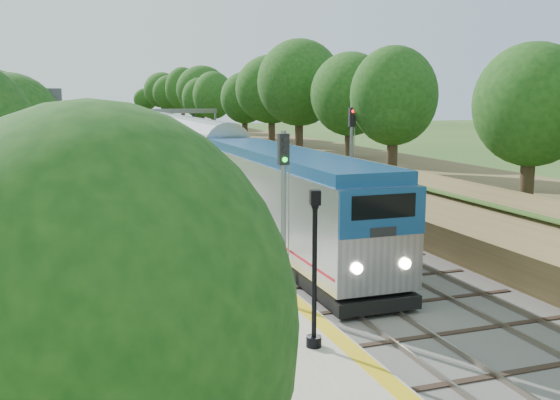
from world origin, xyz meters
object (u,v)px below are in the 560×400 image
object	(u,v)px
signal_platform	(283,200)
lamppost_mid	(314,278)
signal_gantry	(180,121)
lamppost_far	(213,213)
signal_farside	(351,152)
train	(144,137)

from	to	relation	value
signal_platform	lamppost_mid	bearing A→B (deg)	-95.85
signal_gantry	lamppost_far	distance (m)	43.21
signal_gantry	lamppost_mid	xyz separation A→B (m)	(-5.75, -53.10, -2.40)
lamppost_mid	signal_platform	distance (m)	4.07
signal_gantry	signal_farside	world-z (taller)	signal_farside
train	signal_farside	distance (m)	48.27
lamppost_mid	signal_platform	bearing A→B (deg)	84.15
train	lamppost_far	distance (m)	54.96
train	lamppost_mid	xyz separation A→B (m)	(-3.28, -65.24, 0.01)
signal_gantry	lamppost_far	xyz separation A→B (m)	(-6.26, -42.69, -2.31)
lamppost_mid	lamppost_far	bearing A→B (deg)	92.79
lamppost_far	signal_farside	xyz separation A→B (m)	(9.99, 7.00, 1.80)
signal_farside	lamppost_mid	bearing A→B (deg)	-118.56
signal_gantry	train	world-z (taller)	signal_gantry
signal_platform	signal_farside	world-z (taller)	signal_farside
signal_gantry	train	distance (m)	12.63
signal_farside	lamppost_far	bearing A→B (deg)	-144.97
train	lamppost_mid	distance (m)	65.33
signal_gantry	lamppost_far	size ratio (longest dim) A/B	1.76
lamppost_far	signal_farside	size ratio (longest dim) A/B	0.69
lamppost_mid	signal_farside	size ratio (longest dim) A/B	0.67
lamppost_mid	train	bearing A→B (deg)	87.12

